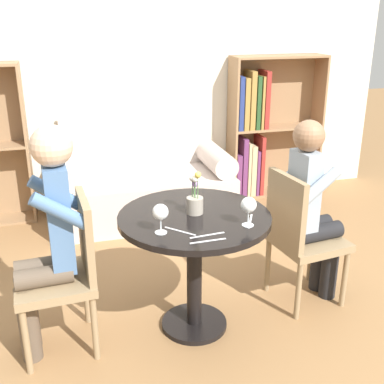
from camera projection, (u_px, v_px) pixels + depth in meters
ground_plane at (194, 325)px, 2.98m from camera, size 16.00×16.00×0.00m
back_wall at (129, 65)px, 4.47m from camera, size 5.20×0.05×2.70m
round_table at (194, 241)px, 2.77m from camera, size 0.87×0.87×0.74m
couch at (141, 185)px, 4.46m from camera, size 1.61×0.80×0.92m
bookshelf_right at (261, 130)px, 4.90m from camera, size 0.96×0.28×1.42m
chair_left at (67, 268)px, 2.65m from camera, size 0.44×0.44×0.90m
chair_right at (299, 233)px, 3.06m from camera, size 0.47×0.47×0.90m
person_left at (47, 237)px, 2.54m from camera, size 0.43×0.36×1.30m
person_right at (313, 209)px, 3.05m from camera, size 0.44×0.37×1.22m
wine_glass_left at (160, 213)px, 2.45m from camera, size 0.08×0.08×0.16m
wine_glass_right at (249, 206)px, 2.54m from camera, size 0.08×0.08×0.16m
flower_vase at (195, 200)px, 2.71m from camera, size 0.09×0.09×0.25m
knife_left_setting at (180, 231)px, 2.51m from camera, size 0.14×0.15×0.00m
fork_left_setting at (208, 241)px, 2.40m from camera, size 0.19×0.02×0.00m
knife_right_setting at (250, 221)px, 2.63m from camera, size 0.10×0.17×0.00m
fork_right_setting at (207, 235)px, 2.46m from camera, size 0.19×0.03×0.00m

